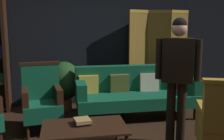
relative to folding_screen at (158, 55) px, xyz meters
The scene contains 9 objects.
back_wall 1.33m from the folding_screen, 169.56° to the left, with size 7.20×0.10×2.80m, color black.
folding_screen is the anchor object (origin of this frame).
velvet_couch 1.16m from the folding_screen, 132.04° to the right, with size 2.12×0.78×0.88m.
coffee_table 2.88m from the folding_screen, 127.80° to the right, with size 1.00×0.64×0.42m.
armchair_wing_right 2.61m from the folding_screen, 152.60° to the right, with size 0.65×0.65×1.04m.
standing_figure 2.05m from the folding_screen, 103.18° to the right, with size 0.54×0.37×1.70m.
potted_plant 2.00m from the folding_screen, behind, with size 0.64×0.64×0.93m.
book_navy_cloth 2.82m from the folding_screen, 129.01° to the right, with size 0.19×0.16×0.02m, color navy.
book_tan_leather 2.81m from the folding_screen, 129.01° to the right, with size 0.19×0.20×0.04m, color #9E7A47.
Camera 1 is at (-0.73, -3.08, 1.61)m, focal length 43.64 mm.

